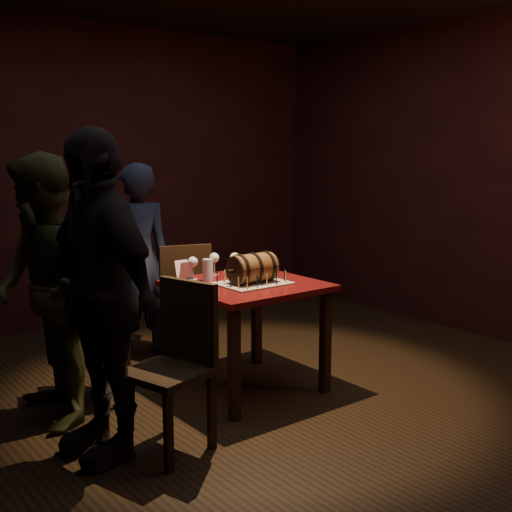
% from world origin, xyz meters
% --- Properties ---
extents(room_shell, '(5.04, 5.04, 2.80)m').
position_xyz_m(room_shell, '(0.00, 0.00, 1.40)').
color(room_shell, black).
rests_on(room_shell, ground).
extents(pub_table, '(0.90, 0.90, 0.75)m').
position_xyz_m(pub_table, '(0.05, 0.17, 0.64)').
color(pub_table, '#4A0C0F').
rests_on(pub_table, ground).
extents(cake_board, '(0.45, 0.35, 0.01)m').
position_xyz_m(cake_board, '(0.05, 0.10, 0.76)').
color(cake_board, '#A49984').
rests_on(cake_board, pub_table).
extents(barrel_cake, '(0.36, 0.21, 0.21)m').
position_xyz_m(barrel_cake, '(0.05, 0.10, 0.86)').
color(barrel_cake, brown).
rests_on(barrel_cake, cake_board).
extents(birthday_candles, '(0.40, 0.30, 0.09)m').
position_xyz_m(birthday_candles, '(0.05, 0.10, 0.80)').
color(birthday_candles, '#F2E490').
rests_on(birthday_candles, cake_board).
extents(wine_glass_left, '(0.07, 0.07, 0.16)m').
position_xyz_m(wine_glass_left, '(-0.19, 0.48, 0.87)').
color(wine_glass_left, silver).
rests_on(wine_glass_left, pub_table).
extents(wine_glass_mid, '(0.07, 0.07, 0.16)m').
position_xyz_m(wine_glass_mid, '(0.03, 0.53, 0.87)').
color(wine_glass_mid, silver).
rests_on(wine_glass_mid, pub_table).
extents(wine_glass_right, '(0.07, 0.07, 0.16)m').
position_xyz_m(wine_glass_right, '(0.15, 0.44, 0.87)').
color(wine_glass_right, silver).
rests_on(wine_glass_right, pub_table).
extents(pint_of_ale, '(0.07, 0.07, 0.15)m').
position_xyz_m(pint_of_ale, '(-0.12, 0.39, 0.82)').
color(pint_of_ale, silver).
rests_on(pint_of_ale, pub_table).
extents(menu_card, '(0.10, 0.05, 0.13)m').
position_xyz_m(menu_card, '(-0.23, 0.51, 0.81)').
color(menu_card, white).
rests_on(menu_card, pub_table).
extents(chair_back, '(0.50, 0.50, 0.93)m').
position_xyz_m(chair_back, '(0.02, 0.96, 0.52)').
color(chair_back, black).
rests_on(chair_back, ground).
extents(chair_left_rear, '(0.48, 0.48, 0.93)m').
position_xyz_m(chair_left_rear, '(-0.80, 0.57, 0.52)').
color(chair_left_rear, black).
rests_on(chair_left_rear, ground).
extents(chair_left_front, '(0.49, 0.49, 0.93)m').
position_xyz_m(chair_left_front, '(-0.78, -0.29, 0.52)').
color(chair_left_front, black).
rests_on(chair_left_front, ground).
extents(person_back, '(0.62, 0.47, 1.54)m').
position_xyz_m(person_back, '(-0.20, 1.29, 0.77)').
color(person_back, '#1B2137').
rests_on(person_back, ground).
extents(person_left_rear, '(0.70, 0.86, 1.63)m').
position_xyz_m(person_left_rear, '(-1.24, 0.45, 0.81)').
color(person_left_rear, '#373B1D').
rests_on(person_left_rear, ground).
extents(person_left_front, '(0.50, 1.06, 1.76)m').
position_xyz_m(person_left_front, '(-1.14, -0.11, 0.88)').
color(person_left_front, black).
rests_on(person_left_front, ground).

